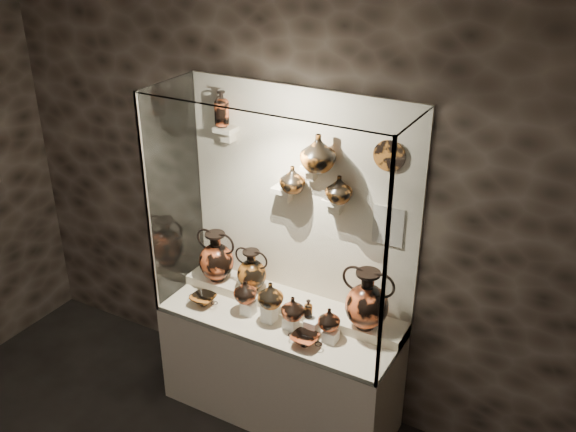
% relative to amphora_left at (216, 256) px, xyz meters
% --- Properties ---
extents(wall_back, '(5.00, 0.02, 3.20)m').
position_rel_amphora_left_xyz_m(wall_back, '(0.61, 0.19, 0.51)').
color(wall_back, black).
rests_on(wall_back, ground).
extents(plinth, '(1.70, 0.60, 0.80)m').
position_rel_amphora_left_xyz_m(plinth, '(0.61, -0.13, -0.69)').
color(plinth, beige).
rests_on(plinth, floor).
extents(front_tier, '(1.68, 0.58, 0.03)m').
position_rel_amphora_left_xyz_m(front_tier, '(0.61, -0.13, -0.28)').
color(front_tier, beige).
rests_on(front_tier, plinth).
extents(rear_tier, '(1.70, 0.25, 0.10)m').
position_rel_amphora_left_xyz_m(rear_tier, '(0.61, 0.04, -0.24)').
color(rear_tier, beige).
rests_on(rear_tier, plinth).
extents(back_panel, '(1.70, 0.03, 1.60)m').
position_rel_amphora_left_xyz_m(back_panel, '(0.61, 0.18, 0.51)').
color(back_panel, beige).
rests_on(back_panel, plinth).
extents(glass_front, '(1.70, 0.01, 1.60)m').
position_rel_amphora_left_xyz_m(glass_front, '(0.61, -0.43, 0.51)').
color(glass_front, white).
rests_on(glass_front, plinth).
extents(glass_left, '(0.01, 0.60, 1.60)m').
position_rel_amphora_left_xyz_m(glass_left, '(-0.23, -0.13, 0.51)').
color(glass_left, white).
rests_on(glass_left, plinth).
extents(glass_right, '(0.01, 0.60, 1.60)m').
position_rel_amphora_left_xyz_m(glass_right, '(1.46, -0.13, 0.51)').
color(glass_right, white).
rests_on(glass_right, plinth).
extents(glass_top, '(1.70, 0.60, 0.01)m').
position_rel_amphora_left_xyz_m(glass_top, '(0.61, -0.13, 1.30)').
color(glass_top, white).
rests_on(glass_top, back_panel).
extents(frame_post_left, '(0.02, 0.02, 1.60)m').
position_rel_amphora_left_xyz_m(frame_post_left, '(-0.23, -0.42, 0.51)').
color(frame_post_left, gray).
rests_on(frame_post_left, plinth).
extents(frame_post_right, '(0.02, 0.02, 1.60)m').
position_rel_amphora_left_xyz_m(frame_post_right, '(1.45, -0.42, 0.51)').
color(frame_post_right, gray).
rests_on(frame_post_right, plinth).
extents(pedestal_a, '(0.09, 0.09, 0.10)m').
position_rel_amphora_left_xyz_m(pedestal_a, '(0.39, -0.18, -0.21)').
color(pedestal_a, silver).
rests_on(pedestal_a, front_tier).
extents(pedestal_b, '(0.09, 0.09, 0.13)m').
position_rel_amphora_left_xyz_m(pedestal_b, '(0.56, -0.18, -0.20)').
color(pedestal_b, silver).
rests_on(pedestal_b, front_tier).
extents(pedestal_c, '(0.09, 0.09, 0.09)m').
position_rel_amphora_left_xyz_m(pedestal_c, '(0.73, -0.18, -0.22)').
color(pedestal_c, silver).
rests_on(pedestal_c, front_tier).
extents(pedestal_d, '(0.09, 0.09, 0.12)m').
position_rel_amphora_left_xyz_m(pedestal_d, '(0.89, -0.18, -0.20)').
color(pedestal_d, silver).
rests_on(pedestal_d, front_tier).
extents(pedestal_e, '(0.09, 0.09, 0.08)m').
position_rel_amphora_left_xyz_m(pedestal_e, '(1.03, -0.18, -0.22)').
color(pedestal_e, silver).
rests_on(pedestal_e, front_tier).
extents(bracket_ul, '(0.14, 0.12, 0.04)m').
position_rel_amphora_left_xyz_m(bracket_ul, '(0.06, 0.11, 0.96)').
color(bracket_ul, beige).
rests_on(bracket_ul, back_panel).
extents(bracket_ca, '(0.14, 0.12, 0.04)m').
position_rel_amphora_left_xyz_m(bracket_ca, '(0.51, 0.11, 0.61)').
color(bracket_ca, beige).
rests_on(bracket_ca, back_panel).
extents(bracket_cb, '(0.10, 0.12, 0.04)m').
position_rel_amphora_left_xyz_m(bracket_cb, '(0.71, 0.11, 0.81)').
color(bracket_cb, beige).
rests_on(bracket_cb, back_panel).
extents(bracket_cc, '(0.14, 0.12, 0.04)m').
position_rel_amphora_left_xyz_m(bracket_cc, '(0.89, 0.11, 0.61)').
color(bracket_cc, beige).
rests_on(bracket_cc, back_panel).
extents(amphora_left, '(0.40, 0.40, 0.39)m').
position_rel_amphora_left_xyz_m(amphora_left, '(0.00, 0.00, 0.00)').
color(amphora_left, '#D25428').
rests_on(amphora_left, rear_tier).
extents(amphora_mid, '(0.34, 0.34, 0.32)m').
position_rel_amphora_left_xyz_m(amphora_mid, '(0.30, 0.01, -0.03)').
color(amphora_mid, '#AD5D1E').
rests_on(amphora_mid, rear_tier).
extents(amphora_right, '(0.45, 0.45, 0.42)m').
position_rel_amphora_left_xyz_m(amphora_right, '(1.20, -0.01, 0.02)').
color(amphora_right, '#D25428').
rests_on(amphora_right, rear_tier).
extents(jug_a, '(0.20, 0.20, 0.17)m').
position_rel_amphora_left_xyz_m(jug_a, '(0.37, -0.19, -0.08)').
color(jug_a, '#D25428').
rests_on(jug_a, pedestal_a).
extents(jug_b, '(0.21, 0.21, 0.19)m').
position_rel_amphora_left_xyz_m(jug_b, '(0.58, -0.19, -0.04)').
color(jug_b, '#AD5D1E').
rests_on(jug_b, pedestal_b).
extents(jug_c, '(0.21, 0.21, 0.17)m').
position_rel_amphora_left_xyz_m(jug_c, '(0.75, -0.20, -0.09)').
color(jug_c, '#D25428').
rests_on(jug_c, pedestal_c).
extents(jug_e, '(0.18, 0.18, 0.16)m').
position_rel_amphora_left_xyz_m(jug_e, '(1.01, -0.17, -0.11)').
color(jug_e, '#D25428').
rests_on(jug_e, pedestal_e).
extents(lekythos_small, '(0.08, 0.08, 0.15)m').
position_rel_amphora_left_xyz_m(lekythos_small, '(0.86, -0.17, -0.07)').
color(lekythos_small, '#AD5D1E').
rests_on(lekythos_small, pedestal_d).
extents(kylix_left, '(0.25, 0.22, 0.09)m').
position_rel_amphora_left_xyz_m(kylix_left, '(0.05, -0.25, -0.22)').
color(kylix_left, '#AD5D1E').
rests_on(kylix_left, front_tier).
extents(kylix_right, '(0.26, 0.23, 0.09)m').
position_rel_amphora_left_xyz_m(kylix_right, '(0.90, -0.31, -0.22)').
color(kylix_right, '#D25428').
rests_on(kylix_right, front_tier).
extents(lekythos_tall, '(0.11, 0.11, 0.27)m').
position_rel_amphora_left_xyz_m(lekythos_tall, '(0.04, 0.10, 1.11)').
color(lekythos_tall, '#D25428').
rests_on(lekythos_tall, bracket_ul).
extents(ovoid_vase_a, '(0.23, 0.23, 0.18)m').
position_rel_amphora_left_xyz_m(ovoid_vase_a, '(0.60, 0.07, 0.71)').
color(ovoid_vase_a, '#AD5D1E').
rests_on(ovoid_vase_a, bracket_ca).
extents(ovoid_vase_b, '(0.27, 0.27, 0.24)m').
position_rel_amphora_left_xyz_m(ovoid_vase_b, '(0.80, 0.04, 0.94)').
color(ovoid_vase_b, '#AD5D1E').
rests_on(ovoid_vase_b, bracket_cb).
extents(ovoid_vase_c, '(0.22, 0.22, 0.18)m').
position_rel_amphora_left_xyz_m(ovoid_vase_c, '(0.94, 0.07, 0.71)').
color(ovoid_vase_c, '#AD5D1E').
rests_on(ovoid_vase_c, bracket_cc).
extents(wall_plate, '(0.20, 0.02, 0.20)m').
position_rel_amphora_left_xyz_m(wall_plate, '(1.22, 0.15, 0.96)').
color(wall_plate, '#9D581F').
rests_on(wall_plate, back_panel).
extents(info_placard, '(0.20, 0.01, 0.27)m').
position_rel_amphora_left_xyz_m(info_placard, '(1.24, 0.16, 0.49)').
color(info_placard, beige).
rests_on(info_placard, back_panel).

